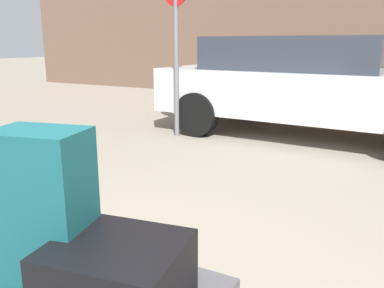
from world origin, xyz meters
TOP-DOWN VIEW (x-y plane):
  - suitcase_teal_center at (-0.03, -0.01)m, footprint 0.42×0.33m
  - suitcase_black_front_right at (0.34, -0.01)m, footprint 0.55×0.50m
  - suitcase_tan_front_left at (-0.25, 0.23)m, footprint 0.43×0.29m
  - parked_car at (-0.10, 4.89)m, footprint 4.37×2.07m
  - no_parking_sign at (-1.75, 3.96)m, footprint 0.48×0.16m

SIDE VIEW (x-z plane):
  - suitcase_black_front_right at x=0.34m, z-range 0.34..0.62m
  - suitcase_tan_front_left at x=-0.25m, z-range 0.34..0.92m
  - suitcase_teal_center at x=-0.03m, z-range 0.34..1.01m
  - parked_car at x=-0.10m, z-range 0.05..1.47m
  - no_parking_sign at x=-1.75m, z-range 0.28..2.59m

